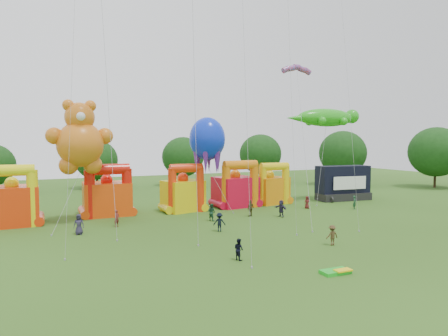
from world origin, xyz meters
name	(u,v)px	position (x,y,z in m)	size (l,w,h in m)	color
ground	(337,280)	(0.00, 0.00, 0.00)	(160.00, 160.00, 0.00)	#2A4A14
tree_ring	(318,183)	(-1.17, 0.61, 6.26)	(122.82, 124.91, 12.07)	#352314
bouncy_castle_0	(12,202)	(-20.18, 26.95, 2.47)	(5.19, 4.19, 6.50)	red
bouncy_castle_1	(107,196)	(-10.28, 28.86, 2.36)	(5.49, 4.44, 6.23)	#E1400C
bouncy_castle_2	(184,193)	(-1.08, 27.85, 2.32)	(5.39, 4.73, 6.07)	yellow
bouncy_castle_3	(236,189)	(6.52, 28.27, 2.39)	(5.87, 4.99, 6.31)	red
bouncy_castle_4	(270,188)	(12.05, 28.67, 2.24)	(5.47, 4.76, 5.86)	orange
stage_trailer	(343,183)	(23.79, 27.15, 2.50)	(8.30, 3.72, 5.19)	black
teddy_bear_kite	(75,162)	(-14.00, 24.78, 6.62)	(6.95, 8.06, 13.39)	orange
gecko_kite	(323,147)	(19.51, 26.51, 7.92)	(12.75, 5.84, 13.71)	green
octopus_kite	(211,154)	(2.14, 26.67, 7.19)	(4.55, 5.65, 11.96)	#0D2BD0
parafoil_kites	(279,130)	(5.92, 16.67, 10.05)	(27.75, 11.60, 27.47)	red
diamond_kites	(251,79)	(0.25, 12.46, 14.52)	(29.40, 13.98, 35.54)	red
folded_kite_bundle	(336,271)	(0.78, 1.05, 0.14)	(2.02, 1.13, 0.31)	green
spectator_0	(79,224)	(-14.16, 19.95, 0.98)	(0.96, 0.62, 1.96)	#2B253E
spectator_1	(117,218)	(-10.31, 21.96, 0.88)	(0.65, 0.42, 1.77)	maroon
spectator_2	(212,212)	(-0.17, 20.78, 0.97)	(0.94, 0.73, 1.93)	#193F28
spectator_3	(219,222)	(-1.45, 15.64, 0.92)	(1.19, 0.69, 1.85)	black
spectator_4	(251,208)	(5.00, 21.29, 0.98)	(1.14, 0.48, 1.95)	#413D1A
spectator_5	(281,208)	(8.16, 19.61, 0.99)	(1.83, 0.58, 1.97)	#26233A
spectator_6	(307,202)	(14.32, 23.00, 0.82)	(0.80, 0.52, 1.65)	#511717
spectator_7	(355,202)	(19.68, 20.09, 0.88)	(0.64, 0.42, 1.77)	#1B4429
spectator_8	(239,249)	(-3.86, 6.49, 0.82)	(0.79, 0.62, 1.63)	black
spectator_9	(332,235)	(5.27, 6.98, 0.87)	(1.12, 0.65, 1.74)	#44331B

